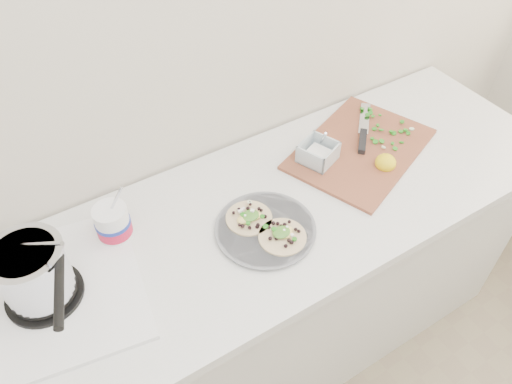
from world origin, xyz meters
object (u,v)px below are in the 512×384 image
taco_plate (265,227)px  tub (113,222)px  cutboard (356,146)px  stove (38,281)px

taco_plate → tub: size_ratio=1.33×
tub → cutboard: 0.83m
cutboard → tub: bearing=153.9°
taco_plate → tub: (-0.37, 0.21, 0.05)m
stove → taco_plate: stove is taller
tub → cutboard: bearing=-4.5°
stove → cutboard: (1.06, 0.03, -0.06)m
tub → cutboard: size_ratio=0.38×
stove → tub: 0.25m
stove → taco_plate: (0.60, -0.11, -0.06)m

